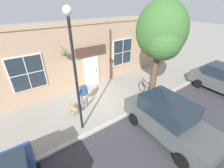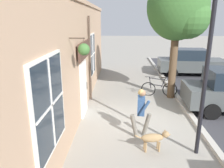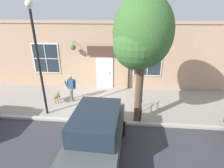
# 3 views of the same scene
# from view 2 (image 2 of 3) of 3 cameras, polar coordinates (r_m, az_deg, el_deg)

# --- Properties ---
(ground_plane) EXTENTS (90.00, 90.00, 0.00)m
(ground_plane) POSITION_cam_2_polar(r_m,az_deg,el_deg) (8.16, 7.39, -9.98)
(ground_plane) COLOR gray
(storefront_facade) EXTENTS (0.95, 18.00, 4.36)m
(storefront_facade) POSITION_cam_2_polar(r_m,az_deg,el_deg) (7.60, -9.92, 5.43)
(storefront_facade) COLOR tan
(storefront_facade) RESTS_ON ground_plane
(pedestrian_walking) EXTENTS (0.70, 0.58, 1.59)m
(pedestrian_walking) POSITION_cam_2_polar(r_m,az_deg,el_deg) (6.90, 7.62, -6.48)
(pedestrian_walking) COLOR #6B665B
(pedestrian_walking) RESTS_ON ground_plane
(dog_on_leash) EXTENTS (1.05, 0.35, 0.62)m
(dog_on_leash) POSITION_cam_2_polar(r_m,az_deg,el_deg) (6.47, 11.03, -13.61)
(dog_on_leash) COLOR #997A51
(dog_on_leash) RESTS_ON ground_plane
(street_tree_by_curb) EXTENTS (2.67, 2.39, 5.62)m
(street_tree_by_curb) POSITION_cam_2_polar(r_m,az_deg,el_deg) (10.35, 17.39, 17.97)
(street_tree_by_curb) COLOR brown
(street_tree_by_curb) RESTS_ON ground_plane
(leaning_bicycle) EXTENTS (1.74, 0.21, 1.00)m
(leaning_bicycle) POSITION_cam_2_polar(r_m,az_deg,el_deg) (10.93, 12.18, -1.14)
(leaning_bicycle) COLOR black
(leaning_bicycle) RESTS_ON ground_plane
(parked_car_far_end) EXTENTS (4.37, 2.07, 1.75)m
(parked_car_far_end) POSITION_cam_2_polar(r_m,az_deg,el_deg) (15.69, 19.79, 5.45)
(parked_car_far_end) COLOR #474C4C
(parked_car_far_end) RESTS_ON ground_plane
(street_lamp) EXTENTS (0.32, 0.32, 5.35)m
(street_lamp) POSITION_cam_2_polar(r_m,az_deg,el_deg) (5.87, 24.63, 13.41)
(street_lamp) COLOR black
(street_lamp) RESTS_ON ground_plane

